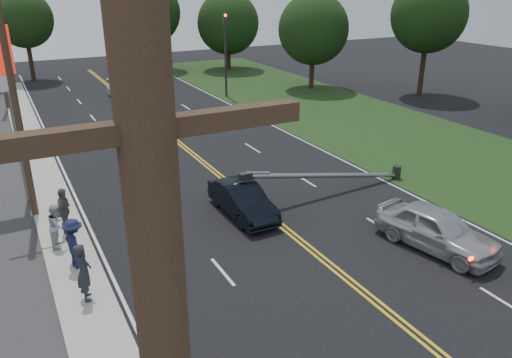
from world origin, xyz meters
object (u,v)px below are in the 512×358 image
traffic_signal (225,48)px  fallen_streetlight (336,175)px  bystander_d (64,211)px  bystander_a (84,272)px  bystander_b (57,225)px  emergency_b (122,90)px  bystander_c (75,244)px  waiting_sedan (437,229)px  utility_pole_mid (15,104)px  crashed_sedan (243,200)px  emergency_a (153,95)px

traffic_signal → fallen_streetlight: size_ratio=0.75×
bystander_d → bystander_a: bearing=-153.7°
bystander_b → emergency_b: bearing=4.4°
fallen_streetlight → bystander_c: bystander_c is taller
traffic_signal → waiting_sedan: 28.72m
utility_pole_mid → crashed_sedan: size_ratio=2.28×
traffic_signal → bystander_a: size_ratio=3.51×
emergency_a → emergency_b: (-1.89, 2.78, 0.06)m
traffic_signal → waiting_sedan: bearing=-97.9°
utility_pole_mid → bystander_b: bearing=-80.5°
bystander_a → traffic_signal: bearing=-29.4°
bystander_d → crashed_sedan: bearing=-75.5°
emergency_a → bystander_a: size_ratio=2.43×
utility_pole_mid → crashed_sedan: (8.20, -4.16, -4.36)m
traffic_signal → utility_pole_mid: size_ratio=0.70×
fallen_streetlight → waiting_sedan: (0.18, -6.26, -0.09)m
utility_pole_mid → bystander_c: (0.93, -5.40, -4.02)m
bystander_b → bystander_d: size_ratio=0.90×
traffic_signal → bystander_c: size_ratio=3.73×
fallen_streetlight → bystander_c: bearing=-173.6°
utility_pole_mid → bystander_a: 8.57m
emergency_a → traffic_signal: bearing=2.5°
fallen_streetlight → bystander_d: bystander_d is taller
crashed_sedan → bystander_a: bearing=-155.9°
traffic_signal → crashed_sedan: bearing=-112.8°
bystander_a → bystander_b: (-0.29, 4.06, -0.13)m
utility_pole_mid → bystander_b: (0.58, -3.50, -4.09)m
waiting_sedan → emergency_b: 32.09m
emergency_a → bystander_b: bearing=-106.0°
waiting_sedan → crashed_sedan: bearing=120.3°
bystander_c → bystander_d: size_ratio=0.97×
emergency_b → bystander_c: bearing=-105.0°
fallen_streetlight → bystander_a: (-12.51, -3.55, 0.20)m
emergency_a → emergency_b: emergency_b is taller
traffic_signal → emergency_a: (-6.46, 0.75, -3.53)m
utility_pole_mid → bystander_a: utility_pole_mid is taller
bystander_b → bystander_c: bystander_c is taller
bystander_c → emergency_b: bearing=-33.2°
emergency_b → bystander_b: (-8.57, -25.03, 0.26)m
utility_pole_mid → waiting_sedan: bearing=-37.1°
waiting_sedan → bystander_c: bearing=148.0°
bystander_b → utility_pole_mid: bearing=32.8°
fallen_streetlight → crashed_sedan: fallen_streetlight is taller
fallen_streetlight → bystander_a: size_ratio=4.67×
utility_pole_mid → emergency_b: 23.79m
fallen_streetlight → emergency_b: 25.88m
fallen_streetlight → emergency_b: fallen_streetlight is taller
fallen_streetlight → emergency_a: size_ratio=1.92×
waiting_sedan → emergency_a: 29.12m
crashed_sedan → utility_pole_mid: bearing=152.4°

